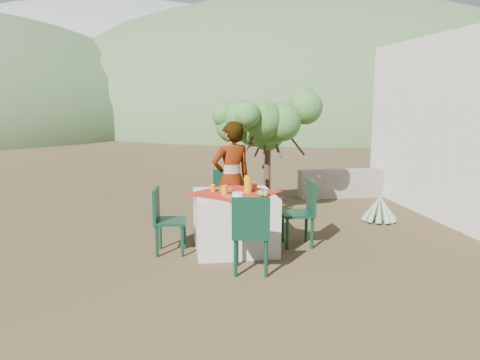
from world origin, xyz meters
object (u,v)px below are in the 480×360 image
chair_right (303,210)px  juice_pitcher (248,184)px  table (234,221)px  chair_near (251,231)px  chair_left (165,217)px  shrub_tree (270,129)px  chair_far (227,196)px  agave (380,209)px  person (231,179)px

chair_right → juice_pitcher: 0.85m
table → chair_near: (0.05, -0.93, 0.13)m
chair_left → juice_pitcher: size_ratio=3.78×
chair_right → shrub_tree: 1.98m
shrub_tree → chair_far: bearing=-141.5°
table → chair_far: chair_far is taller
chair_far → juice_pitcher: (0.14, -1.10, 0.38)m
shrub_tree → juice_pitcher: (-0.68, -1.75, -0.60)m
table → agave: bearing=22.1°
person → chair_right: bearing=125.2°
juice_pitcher → chair_far: bearing=97.5°
chair_far → chair_left: (-0.94, -1.10, -0.02)m
chair_right → juice_pitcher: (-0.76, -0.03, 0.38)m
table → chair_left: (-0.91, -0.03, 0.09)m
chair_right → shrub_tree: (-0.08, 1.72, 0.98)m
chair_left → shrub_tree: bearing=-38.0°
person → agave: bearing=169.8°
agave → juice_pitcher: bearing=-156.0°
chair_left → person: bearing=-47.7°
chair_far → juice_pitcher: 1.17m
chair_near → chair_right: bearing=-122.2°
shrub_tree → agave: bearing=-22.9°
chair_far → person: 0.54m
juice_pitcher → chair_near: bearing=-97.7°
table → chair_left: 0.91m
chair_left → chair_right: chair_right is taller
chair_far → agave: chair_far is taller
chair_near → chair_left: chair_near is taller
person → agave: (2.47, 0.38, -0.62)m
chair_far → shrub_tree: size_ratio=0.48×
shrub_tree → agave: 2.21m
juice_pitcher → person: bearing=100.6°
chair_right → juice_pitcher: bearing=-84.1°
chair_near → chair_left: bearing=-32.1°
chair_near → table: bearing=-75.6°
table → shrub_tree: shrub_tree is taller
chair_right → juice_pitcher: juice_pitcher is taller
chair_far → person: size_ratio=0.54×
juice_pitcher → chair_left: bearing=-179.6°
table → chair_left: chair_left is taller
chair_right → agave: 1.91m
table → chair_right: chair_right is taller
table → agave: 2.73m
shrub_tree → juice_pitcher: bearing=-111.2°
person → agave: size_ratio=2.73×
chair_far → chair_left: bearing=-124.9°
agave → juice_pitcher: (-2.35, -1.05, 0.67)m
table → chair_near: chair_near is taller
chair_left → person: (0.96, 0.68, 0.36)m
chair_far → chair_near: bearing=-83.9°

